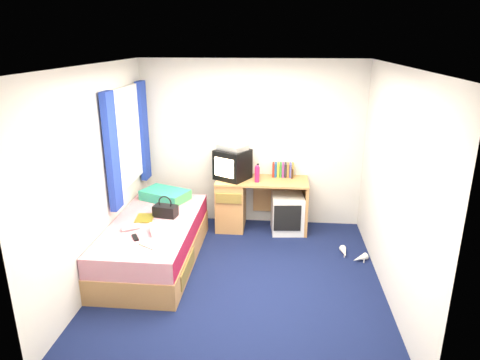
# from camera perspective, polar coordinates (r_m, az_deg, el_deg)

# --- Properties ---
(ground) EXTENTS (3.40, 3.40, 0.00)m
(ground) POSITION_cam_1_polar(r_m,az_deg,el_deg) (5.10, 0.06, -13.04)
(ground) COLOR #0C1438
(ground) RESTS_ON ground
(room_shell) EXTENTS (3.40, 3.40, 3.40)m
(room_shell) POSITION_cam_1_polar(r_m,az_deg,el_deg) (4.51, 0.07, 2.88)
(room_shell) COLOR white
(room_shell) RESTS_ON ground
(bed) EXTENTS (1.01, 2.00, 0.54)m
(bed) POSITION_cam_1_polar(r_m,az_deg,el_deg) (5.43, -11.35, -8.09)
(bed) COLOR tan
(bed) RESTS_ON ground
(pillow) EXTENTS (0.72, 0.60, 0.13)m
(pillow) POSITION_cam_1_polar(r_m,az_deg,el_deg) (5.97, -9.93, -1.98)
(pillow) COLOR teal
(pillow) RESTS_ON bed
(desk) EXTENTS (1.30, 0.55, 0.75)m
(desk) POSITION_cam_1_polar(r_m,az_deg,el_deg) (6.21, 0.40, -2.86)
(desk) COLOR tan
(desk) RESTS_ON ground
(storage_cube) EXTENTS (0.48, 0.48, 0.55)m
(storage_cube) POSITION_cam_1_polar(r_m,az_deg,el_deg) (6.17, 6.31, -4.45)
(storage_cube) COLOR silver
(storage_cube) RESTS_ON ground
(crt_tv) EXTENTS (0.56, 0.55, 0.42)m
(crt_tv) POSITION_cam_1_polar(r_m,az_deg,el_deg) (6.05, -1.03, 2.09)
(crt_tv) COLOR black
(crt_tv) RESTS_ON desk
(vcr) EXTENTS (0.46, 0.43, 0.07)m
(vcr) POSITION_cam_1_polar(r_m,az_deg,el_deg) (5.98, -1.01, 4.37)
(vcr) COLOR #BDBEC0
(vcr) RESTS_ON crt_tv
(book_row) EXTENTS (0.31, 0.13, 0.20)m
(book_row) POSITION_cam_1_polar(r_m,az_deg,el_deg) (6.20, 5.75, 1.35)
(book_row) COLOR maroon
(book_row) RESTS_ON desk
(picture_frame) EXTENTS (0.02, 0.12, 0.14)m
(picture_frame) POSITION_cam_1_polar(r_m,az_deg,el_deg) (6.17, 6.94, 0.94)
(picture_frame) COLOR black
(picture_frame) RESTS_ON desk
(pink_water_bottle) EXTENTS (0.08, 0.08, 0.22)m
(pink_water_bottle) POSITION_cam_1_polar(r_m,az_deg,el_deg) (5.94, 2.29, 0.74)
(pink_water_bottle) COLOR #C11B51
(pink_water_bottle) RESTS_ON desk
(aerosol_can) EXTENTS (0.06, 0.06, 0.20)m
(aerosol_can) POSITION_cam_1_polar(r_m,az_deg,el_deg) (6.09, 2.38, 1.11)
(aerosol_can) COLOR silver
(aerosol_can) RESTS_ON desk
(handbag) EXTENTS (0.31, 0.21, 0.27)m
(handbag) POSITION_cam_1_polar(r_m,az_deg,el_deg) (5.41, -9.91, -4.02)
(handbag) COLOR black
(handbag) RESTS_ON bed
(towel) EXTENTS (0.34, 0.32, 0.09)m
(towel) POSITION_cam_1_polar(r_m,az_deg,el_deg) (5.00, -10.30, -6.39)
(towel) COLOR white
(towel) RESTS_ON bed
(magazine) EXTENTS (0.24, 0.30, 0.01)m
(magazine) POSITION_cam_1_polar(r_m,az_deg,el_deg) (5.42, -12.59, -4.98)
(magazine) COLOR gold
(magazine) RESTS_ON bed
(water_bottle) EXTENTS (0.21, 0.16, 0.07)m
(water_bottle) POSITION_cam_1_polar(r_m,az_deg,el_deg) (5.14, -14.39, -6.12)
(water_bottle) COLOR silver
(water_bottle) RESTS_ON bed
(colour_swatch_fan) EXTENTS (0.22, 0.16, 0.01)m
(colour_swatch_fan) POSITION_cam_1_polar(r_m,az_deg,el_deg) (4.73, -12.21, -8.58)
(colour_swatch_fan) COLOR #FFF038
(colour_swatch_fan) RESTS_ON bed
(remote_control) EXTENTS (0.12, 0.16, 0.02)m
(remote_control) POSITION_cam_1_polar(r_m,az_deg,el_deg) (4.94, -13.80, -7.45)
(remote_control) COLOR black
(remote_control) RESTS_ON bed
(window_assembly) EXTENTS (0.11, 1.42, 1.40)m
(window_assembly) POSITION_cam_1_polar(r_m,az_deg,el_deg) (5.72, -14.74, 5.27)
(window_assembly) COLOR silver
(window_assembly) RESTS_ON room_shell
(white_heels) EXTENTS (0.34, 0.36, 0.09)m
(white_heels) POSITION_cam_1_polar(r_m,az_deg,el_deg) (5.69, 14.68, -9.67)
(white_heels) COLOR silver
(white_heels) RESTS_ON ground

